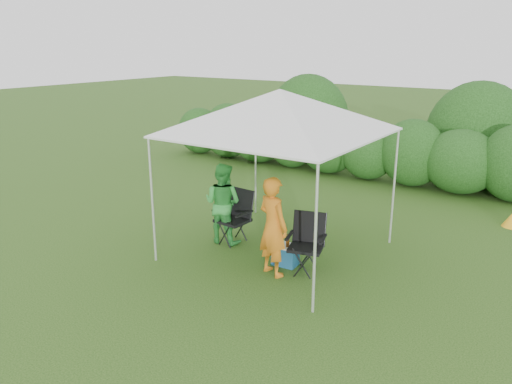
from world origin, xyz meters
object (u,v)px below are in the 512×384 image
Objects in this scene: man at (273,226)px; woman at (223,203)px; chair_left at (236,213)px; cooler at (285,255)px; canopy at (280,112)px; chair_right at (307,239)px.

man is 1.08× the size of woman.
man reaches higher than chair_left.
woman is 3.38× the size of cooler.
man reaches higher than woman.
canopy is 2.03m from woman.
chair_right is at bearing 0.20° from cooler.
chair_right is 0.64× the size of woman.
man is (0.40, -0.81, -1.66)m from canopy.
canopy is at bearing -177.51° from woman.
woman reaches higher than chair_right.
canopy is 7.05× the size of cooler.
woman is (-1.48, 0.62, -0.06)m from man.
man is 3.64× the size of cooler.
man is 1.60m from woman.
cooler is at bearing 164.18° from woman.
chair_right is 0.59× the size of man.
woman is (-1.86, 0.19, 0.21)m from chair_right.
woman is at bearing 166.57° from cooler.
canopy is 2.10m from chair_left.
canopy is 3.16× the size of chair_left.
cooler is at bearing -72.71° from man.
canopy reaches higher than chair_left.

